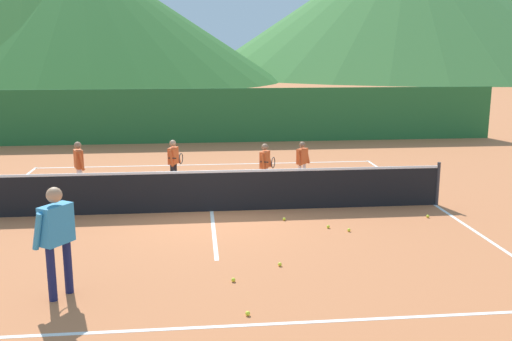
{
  "coord_description": "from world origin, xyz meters",
  "views": [
    {
      "loc": [
        -0.32,
        -12.96,
        3.75
      ],
      "look_at": [
        0.94,
        -0.99,
        1.16
      ],
      "focal_mm": 40.47,
      "sensor_mm": 36.0,
      "label": 1
    }
  ],
  "objects_px": {
    "student_1": "(174,159)",
    "tennis_ball_2": "(284,219)",
    "student_2": "(265,163)",
    "tennis_ball_6": "(328,227)",
    "tennis_ball_4": "(428,216)",
    "tennis_ball_7": "(233,280)",
    "tennis_net": "(211,190)",
    "tennis_ball_1": "(248,313)",
    "tennis_ball_3": "(280,264)",
    "tennis_ball_0": "(349,230)",
    "student_0": "(79,163)",
    "instructor": "(57,232)",
    "student_3": "(302,159)"
  },
  "relations": [
    {
      "from": "student_3",
      "to": "tennis_ball_6",
      "type": "distance_m",
      "value": 3.97
    },
    {
      "from": "tennis_ball_0",
      "to": "tennis_ball_3",
      "type": "height_order",
      "value": "same"
    },
    {
      "from": "student_1",
      "to": "tennis_ball_7",
      "type": "relative_size",
      "value": 19.0
    },
    {
      "from": "student_3",
      "to": "tennis_ball_0",
      "type": "bearing_deg",
      "value": -86.95
    },
    {
      "from": "tennis_ball_3",
      "to": "student_0",
      "type": "bearing_deg",
      "value": 128.28
    },
    {
      "from": "student_1",
      "to": "tennis_ball_1",
      "type": "distance_m",
      "value": 8.06
    },
    {
      "from": "tennis_net",
      "to": "tennis_ball_6",
      "type": "relative_size",
      "value": 161.22
    },
    {
      "from": "instructor",
      "to": "tennis_ball_2",
      "type": "distance_m",
      "value": 5.44
    },
    {
      "from": "tennis_ball_2",
      "to": "tennis_ball_3",
      "type": "relative_size",
      "value": 1.0
    },
    {
      "from": "tennis_ball_2",
      "to": "tennis_ball_7",
      "type": "bearing_deg",
      "value": -112.26
    },
    {
      "from": "tennis_net",
      "to": "tennis_ball_1",
      "type": "relative_size",
      "value": 161.22
    },
    {
      "from": "student_0",
      "to": "student_1",
      "type": "xyz_separation_m",
      "value": [
        2.41,
        0.46,
        -0.04
      ]
    },
    {
      "from": "tennis_ball_0",
      "to": "tennis_ball_2",
      "type": "bearing_deg",
      "value": 143.31
    },
    {
      "from": "tennis_ball_0",
      "to": "tennis_ball_4",
      "type": "distance_m",
      "value": 2.16
    },
    {
      "from": "tennis_net",
      "to": "tennis_ball_3",
      "type": "distance_m",
      "value": 3.76
    },
    {
      "from": "student_1",
      "to": "tennis_ball_4",
      "type": "height_order",
      "value": "student_1"
    },
    {
      "from": "tennis_ball_0",
      "to": "tennis_ball_4",
      "type": "xyz_separation_m",
      "value": [
        2.02,
        0.78,
        0.0
      ]
    },
    {
      "from": "tennis_ball_2",
      "to": "tennis_ball_7",
      "type": "distance_m",
      "value": 3.53
    },
    {
      "from": "tennis_ball_4",
      "to": "student_3",
      "type": "bearing_deg",
      "value": 123.42
    },
    {
      "from": "student_1",
      "to": "tennis_ball_2",
      "type": "bearing_deg",
      "value": -53.73
    },
    {
      "from": "tennis_ball_7",
      "to": "tennis_ball_0",
      "type": "bearing_deg",
      "value": 42.73
    },
    {
      "from": "tennis_ball_3",
      "to": "tennis_ball_6",
      "type": "relative_size",
      "value": 1.0
    },
    {
      "from": "student_0",
      "to": "tennis_ball_6",
      "type": "distance_m",
      "value": 6.85
    },
    {
      "from": "tennis_ball_3",
      "to": "tennis_ball_6",
      "type": "xyz_separation_m",
      "value": [
        1.33,
        2.03,
        0.0
      ]
    },
    {
      "from": "student_3",
      "to": "tennis_ball_2",
      "type": "relative_size",
      "value": 17.86
    },
    {
      "from": "student_2",
      "to": "tennis_ball_4",
      "type": "distance_m",
      "value": 4.43
    },
    {
      "from": "tennis_ball_4",
      "to": "student_2",
      "type": "bearing_deg",
      "value": 139.66
    },
    {
      "from": "student_2",
      "to": "student_0",
      "type": "bearing_deg",
      "value": 176.94
    },
    {
      "from": "instructor",
      "to": "tennis_ball_3",
      "type": "bearing_deg",
      "value": 13.95
    },
    {
      "from": "student_0",
      "to": "student_2",
      "type": "relative_size",
      "value": 1.07
    },
    {
      "from": "student_3",
      "to": "tennis_ball_6",
      "type": "bearing_deg",
      "value": -92.24
    },
    {
      "from": "student_2",
      "to": "tennis_ball_6",
      "type": "height_order",
      "value": "student_2"
    },
    {
      "from": "student_0",
      "to": "tennis_ball_7",
      "type": "height_order",
      "value": "student_0"
    },
    {
      "from": "tennis_ball_7",
      "to": "student_0",
      "type": "bearing_deg",
      "value": 119.94
    },
    {
      "from": "tennis_ball_0",
      "to": "tennis_ball_3",
      "type": "relative_size",
      "value": 1.0
    },
    {
      "from": "tennis_net",
      "to": "student_3",
      "type": "bearing_deg",
      "value": 42.71
    },
    {
      "from": "student_2",
      "to": "student_3",
      "type": "bearing_deg",
      "value": 27.22
    },
    {
      "from": "student_0",
      "to": "student_3",
      "type": "height_order",
      "value": "student_0"
    },
    {
      "from": "tennis_ball_2",
      "to": "tennis_ball_1",
      "type": "bearing_deg",
      "value": -105.1
    },
    {
      "from": "student_1",
      "to": "tennis_ball_3",
      "type": "distance_m",
      "value": 6.46
    },
    {
      "from": "instructor",
      "to": "student_0",
      "type": "relative_size",
      "value": 1.26
    },
    {
      "from": "student_2",
      "to": "tennis_ball_4",
      "type": "relative_size",
      "value": 18.67
    },
    {
      "from": "tennis_ball_4",
      "to": "student_1",
      "type": "bearing_deg",
      "value": 148.3
    },
    {
      "from": "tennis_ball_6",
      "to": "tennis_ball_7",
      "type": "relative_size",
      "value": 1.0
    },
    {
      "from": "tennis_ball_6",
      "to": "student_2",
      "type": "bearing_deg",
      "value": 105.71
    },
    {
      "from": "student_0",
      "to": "student_3",
      "type": "relative_size",
      "value": 1.12
    },
    {
      "from": "tennis_ball_2",
      "to": "tennis_ball_7",
      "type": "height_order",
      "value": "same"
    },
    {
      "from": "student_1",
      "to": "tennis_ball_3",
      "type": "xyz_separation_m",
      "value": [
        2.03,
        -6.09,
        -0.74
      ]
    },
    {
      "from": "student_3",
      "to": "tennis_ball_6",
      "type": "xyz_separation_m",
      "value": [
        -0.15,
        -3.9,
        -0.69
      ]
    },
    {
      "from": "tennis_ball_6",
      "to": "tennis_net",
      "type": "bearing_deg",
      "value": 147.51
    }
  ]
}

